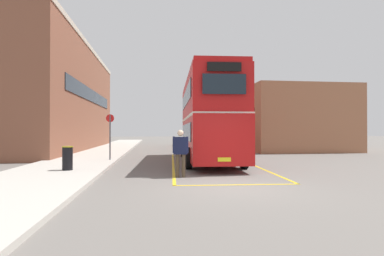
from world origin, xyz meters
name	(u,v)px	position (x,y,z in m)	size (l,w,h in m)	color
ground_plane	(186,153)	(0.00, 14.40, 0.00)	(135.60, 135.60, 0.00)	#66605B
sidewalk_left	(105,151)	(-6.50, 16.80, 0.07)	(4.00, 57.60, 0.14)	#B2ADA3
brick_building_left	(53,98)	(-11.57, 19.75, 4.67)	(7.07, 23.06, 9.34)	brown
depot_building_right	(282,120)	(9.80, 18.83, 2.77)	(8.68, 12.17, 5.53)	#9E6647
double_decker_bus	(208,117)	(0.60, 7.90, 2.51)	(3.27, 10.92, 4.75)	black
single_deck_bus	(200,132)	(2.48, 23.15, 1.64)	(2.86, 8.33, 3.02)	black
pedestrian_boarding	(181,150)	(-1.46, 2.26, 1.05)	(0.59, 0.31, 1.79)	#473828
litter_bin	(68,158)	(-5.98, 3.88, 0.63)	(0.43, 0.43, 0.98)	black
bus_stop_sign	(110,132)	(-4.89, 8.27, 1.67)	(0.44, 0.08, 2.53)	#4C4C51
bay_marking_yellow	(214,165)	(0.54, 5.93, 0.00)	(4.92, 13.03, 0.01)	gold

